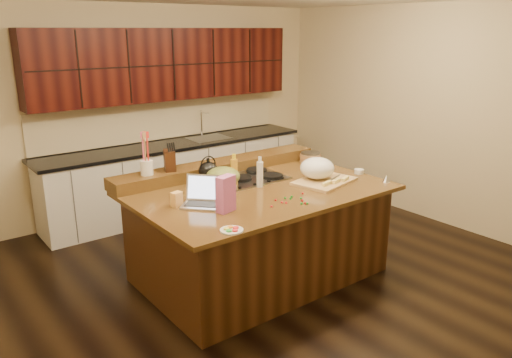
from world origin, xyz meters
TOP-DOWN VIEW (x-y plane):
  - room at (0.00, 0.00)m, footprint 5.52×5.02m
  - island at (0.00, 0.00)m, footprint 2.40×1.60m
  - back_ledge at (0.00, 0.70)m, footprint 2.40×0.30m
  - cooktop at (0.00, 0.30)m, footprint 0.92×0.52m
  - back_counter at (0.30, 2.23)m, footprint 3.70×0.66m
  - kettle at (-0.30, 0.43)m, footprint 0.23×0.23m
  - green_bowl at (-0.30, 0.17)m, footprint 0.41×0.41m
  - laptop at (-0.66, -0.07)m, footprint 0.44×0.44m
  - oil_bottle at (-0.15, 0.20)m, footprint 0.09×0.09m
  - vinegar_bottle at (0.03, 0.03)m, footprint 0.07×0.07m
  - wooden_tray at (0.61, -0.18)m, footprint 0.67×0.55m
  - ramekin_a at (1.15, -0.24)m, footprint 0.11×0.11m
  - ramekin_b at (0.95, 0.27)m, footprint 0.12×0.12m
  - ramekin_c at (1.03, 0.28)m, footprint 0.12×0.12m
  - strainer_bowl at (1.08, 0.43)m, footprint 0.32×0.32m
  - kitchen_timer at (1.13, -0.61)m, footprint 0.10×0.10m
  - pink_bag at (-0.61, -0.33)m, footprint 0.18×0.13m
  - candy_plate at (-0.82, -0.71)m, footprint 0.21×0.21m
  - package_box at (-0.87, 0.03)m, footprint 0.10×0.09m
  - utensil_crock at (-0.82, 0.70)m, footprint 0.16×0.16m
  - knife_block at (-0.58, 0.70)m, footprint 0.16×0.19m
  - gumdrop_0 at (-0.25, -0.49)m, footprint 0.02×0.02m
  - gumdrop_1 at (0.05, -0.62)m, footprint 0.02×0.02m
  - gumdrop_2 at (0.06, -0.54)m, footprint 0.02×0.02m
  - gumdrop_3 at (0.02, -0.43)m, footprint 0.02×0.02m
  - gumdrop_4 at (0.21, -0.39)m, footprint 0.02×0.02m
  - gumdrop_5 at (-0.01, -0.39)m, footprint 0.02×0.02m
  - gumdrop_6 at (-0.09, -0.50)m, footprint 0.02×0.02m
  - gumdrop_7 at (0.10, -0.48)m, footprint 0.02×0.02m
  - gumdrop_8 at (-0.11, -0.38)m, footprint 0.02×0.02m
  - gumdrop_9 at (0.06, -0.40)m, footprint 0.02×0.02m
  - gumdrop_10 at (0.04, -0.61)m, footprint 0.02×0.02m
  - gumdrop_11 at (0.01, -0.59)m, footprint 0.02×0.02m
  - gumdrop_12 at (-0.11, -0.46)m, footprint 0.02×0.02m

SIDE VIEW (x-z plane):
  - island at x=0.00m, z-range 0.00..0.92m
  - candy_plate at x=-0.82m, z-range 0.92..0.93m
  - gumdrop_0 at x=-0.25m, z-range 0.92..0.94m
  - gumdrop_1 at x=0.05m, z-range 0.92..0.94m
  - gumdrop_2 at x=0.06m, z-range 0.92..0.94m
  - gumdrop_3 at x=0.02m, z-range 0.92..0.94m
  - gumdrop_4 at x=0.21m, z-range 0.92..0.94m
  - gumdrop_5 at x=-0.01m, z-range 0.92..0.94m
  - gumdrop_6 at x=-0.09m, z-range 0.92..0.94m
  - gumdrop_7 at x=0.10m, z-range 0.92..0.94m
  - gumdrop_8 at x=-0.11m, z-range 0.92..0.94m
  - gumdrop_9 at x=0.06m, z-range 0.92..0.94m
  - gumdrop_10 at x=0.04m, z-range 0.92..0.94m
  - gumdrop_11 at x=0.01m, z-range 0.92..0.94m
  - gumdrop_12 at x=-0.11m, z-range 0.92..0.94m
  - cooktop at x=0.00m, z-range 0.91..0.96m
  - ramekin_a at x=1.15m, z-range 0.92..0.96m
  - ramekin_b at x=0.95m, z-range 0.92..0.96m
  - ramekin_c at x=1.03m, z-range 0.92..0.96m
  - kitchen_timer at x=1.13m, z-range 0.92..0.99m
  - strainer_bowl at x=1.08m, z-range 0.92..1.01m
  - back_ledge at x=0.00m, z-range 0.92..1.04m
  - back_counter at x=0.30m, z-range -0.22..2.18m
  - package_box at x=-0.87m, z-range 0.92..1.05m
  - laptop at x=-0.66m, z-range 0.86..1.11m
  - wooden_tray at x=0.61m, z-range 0.91..1.15m
  - vinegar_bottle at x=0.03m, z-range 0.92..1.17m
  - kettle at x=-0.30m, z-range 0.97..1.14m
  - green_bowl at x=-0.30m, z-range 0.97..1.14m
  - oil_bottle at x=-0.15m, z-range 0.92..1.19m
  - pink_bag at x=-0.61m, z-range 0.92..1.23m
  - utensil_crock at x=-0.82m, z-range 1.04..1.18m
  - knife_block at x=-0.58m, z-range 1.04..1.24m
  - room at x=0.00m, z-range -0.01..2.71m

